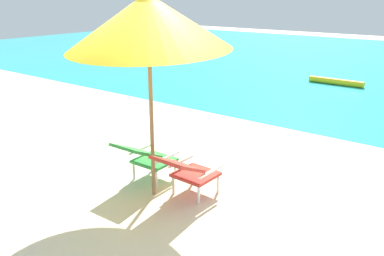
% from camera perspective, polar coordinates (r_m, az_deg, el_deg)
% --- Properties ---
extents(ground_plane, '(40.00, 40.00, 0.00)m').
position_cam_1_polar(ground_plane, '(9.00, 13.74, 1.25)').
color(ground_plane, beige).
extents(ocean_band, '(40.00, 18.00, 0.01)m').
position_cam_1_polar(ocean_band, '(16.84, 25.41, 7.95)').
color(ocean_band, '#28B2B7').
rests_on(ocean_band, ground_plane).
extents(swim_buoy, '(1.60, 0.18, 0.18)m').
position_cam_1_polar(swim_buoy, '(12.76, 19.68, 6.20)').
color(swim_buoy, yellow).
rests_on(swim_buoy, ocean_band).
extents(lounge_chair_left, '(0.55, 0.88, 0.68)m').
position_cam_1_polar(lounge_chair_left, '(5.75, -6.54, -4.00)').
color(lounge_chair_left, '#338E3D').
rests_on(lounge_chair_left, ground_plane).
extents(lounge_chair_right, '(0.57, 0.90, 0.68)m').
position_cam_1_polar(lounge_chair_right, '(5.28, -0.66, -5.97)').
color(lounge_chair_right, red).
rests_on(lounge_chair_right, ground_plane).
extents(beach_umbrella_center, '(2.28, 2.31, 2.65)m').
position_cam_1_polar(beach_umbrella_center, '(4.95, -6.21, 14.71)').
color(beach_umbrella_center, olive).
rests_on(beach_umbrella_center, ground_plane).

